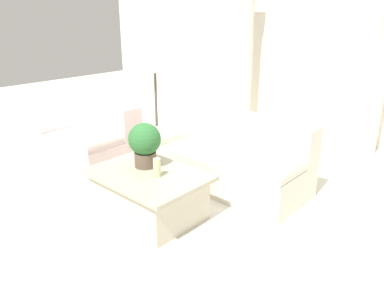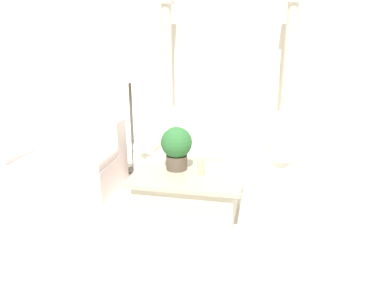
{
  "view_description": "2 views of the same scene",
  "coord_description": "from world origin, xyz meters",
  "px_view_note": "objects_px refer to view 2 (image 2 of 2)",
  "views": [
    {
      "loc": [
        2.69,
        -2.72,
        1.99
      ],
      "look_at": [
        0.23,
        -0.01,
        0.68
      ],
      "focal_mm": 35.0,
      "sensor_mm": 36.0,
      "label": 1
    },
    {
      "loc": [
        0.84,
        -4.04,
        1.95
      ],
      "look_at": [
        0.01,
        0.05,
        0.61
      ],
      "focal_mm": 35.0,
      "sensor_mm": 36.0,
      "label": 2
    }
  ],
  "objects_px": {
    "loveseat": "(63,160)",
    "coffee_table": "(188,193)",
    "sofa_long": "(215,151)",
    "potted_plant": "(177,146)",
    "floor_lamp": "(129,75)"
  },
  "relations": [
    {
      "from": "coffee_table",
      "to": "potted_plant",
      "type": "distance_m",
      "value": 0.52
    },
    {
      "from": "sofa_long",
      "to": "potted_plant",
      "type": "height_order",
      "value": "potted_plant"
    },
    {
      "from": "floor_lamp",
      "to": "sofa_long",
      "type": "bearing_deg",
      "value": 6.19
    },
    {
      "from": "floor_lamp",
      "to": "loveseat",
      "type": "bearing_deg",
      "value": -137.84
    },
    {
      "from": "sofa_long",
      "to": "loveseat",
      "type": "bearing_deg",
      "value": -157.61
    },
    {
      "from": "sofa_long",
      "to": "potted_plant",
      "type": "xyz_separation_m",
      "value": [
        -0.27,
        -1.06,
        0.39
      ]
    },
    {
      "from": "loveseat",
      "to": "coffee_table",
      "type": "distance_m",
      "value": 1.74
    },
    {
      "from": "loveseat",
      "to": "potted_plant",
      "type": "bearing_deg",
      "value": -11.73
    },
    {
      "from": "coffee_table",
      "to": "potted_plant",
      "type": "xyz_separation_m",
      "value": [
        -0.15,
        0.1,
        0.49
      ]
    },
    {
      "from": "sofa_long",
      "to": "floor_lamp",
      "type": "xyz_separation_m",
      "value": [
        -1.12,
        -0.12,
        1.0
      ]
    },
    {
      "from": "coffee_table",
      "to": "floor_lamp",
      "type": "height_order",
      "value": "floor_lamp"
    },
    {
      "from": "floor_lamp",
      "to": "coffee_table",
      "type": "bearing_deg",
      "value": -46.28
    },
    {
      "from": "sofa_long",
      "to": "potted_plant",
      "type": "bearing_deg",
      "value": -104.25
    },
    {
      "from": "potted_plant",
      "to": "floor_lamp",
      "type": "relative_size",
      "value": 0.3
    },
    {
      "from": "loveseat",
      "to": "floor_lamp",
      "type": "xyz_separation_m",
      "value": [
        0.69,
        0.62,
        0.99
      ]
    }
  ]
}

